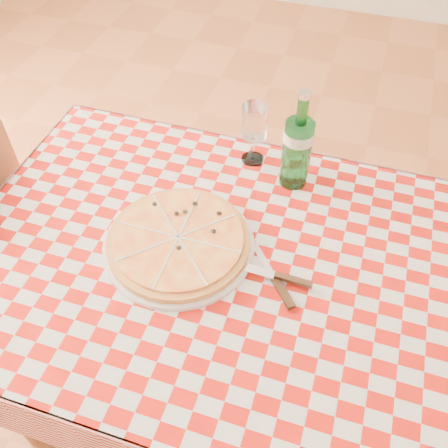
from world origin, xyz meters
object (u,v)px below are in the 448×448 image
Objects in this scene: dining_table at (224,284)px; pizza_plate at (179,241)px; wine_glass at (254,134)px; water_bottle at (298,140)px.

pizza_plate is (-0.12, 0.01, 0.12)m from dining_table.
water_bottle is at bearing -22.08° from wine_glass.
pizza_plate is at bearing -103.02° from wine_glass.
wine_glass is at bearing 157.92° from water_bottle.
water_bottle is 1.57× the size of wine_glass.
water_bottle is at bearing 73.40° from dining_table.
pizza_plate is at bearing 176.77° from dining_table.
wine_glass reaches higher than pizza_plate.
dining_table is 3.27× the size of pizza_plate.
dining_table is 0.17m from pizza_plate.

